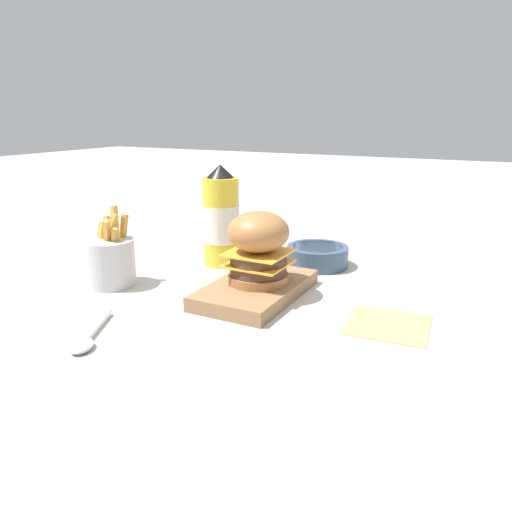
{
  "coord_description": "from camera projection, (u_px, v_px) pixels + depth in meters",
  "views": [
    {
      "loc": [
        0.71,
        0.43,
        0.32
      ],
      "look_at": [
        -0.04,
        0.04,
        0.08
      ],
      "focal_mm": 35.0,
      "sensor_mm": 36.0,
      "label": 1
    }
  ],
  "objects": [
    {
      "name": "burger",
      "position": [
        258.0,
        247.0,
        0.88
      ],
      "size": [
        0.11,
        0.11,
        0.13
      ],
      "color": "#9E6638",
      "rests_on": "serving_board"
    },
    {
      "name": "ketchup_bottle",
      "position": [
        221.0,
        219.0,
        1.07
      ],
      "size": [
        0.08,
        0.08,
        0.22
      ],
      "color": "yellow",
      "rests_on": "ground_plane"
    },
    {
      "name": "ketchup_puddle",
      "position": [
        260.0,
        258.0,
        1.13
      ],
      "size": [
        0.06,
        0.06,
        0.0
      ],
      "color": "#9E140F",
      "rests_on": "ground_plane"
    },
    {
      "name": "side_bowl",
      "position": [
        317.0,
        255.0,
        1.07
      ],
      "size": [
        0.13,
        0.13,
        0.04
      ],
      "color": "#384C66",
      "rests_on": "ground_plane"
    },
    {
      "name": "fries_basket",
      "position": [
        110.0,
        261.0,
        0.95
      ],
      "size": [
        0.09,
        0.09,
        0.15
      ],
      "color": "#B7B7BC",
      "rests_on": "ground_plane"
    },
    {
      "name": "serving_board",
      "position": [
        256.0,
        290.0,
        0.9
      ],
      "size": [
        0.24,
        0.14,
        0.03
      ],
      "color": "olive",
      "rests_on": "ground_plane"
    },
    {
      "name": "spoon",
      "position": [
        86.0,
        341.0,
        0.71
      ],
      "size": [
        0.14,
        0.08,
        0.01
      ],
      "rotation": [
        0.0,
        0.0,
        0.44
      ],
      "color": "silver",
      "rests_on": "ground_plane"
    },
    {
      "name": "ground_plane",
      "position": [
        226.0,
        301.0,
        0.88
      ],
      "size": [
        6.0,
        6.0,
        0.0
      ],
      "primitive_type": "plane",
      "color": "#B7B2A8"
    },
    {
      "name": "parchment_square",
      "position": [
        388.0,
        324.0,
        0.78
      ],
      "size": [
        0.13,
        0.13,
        0.0
      ],
      "color": "tan",
      "rests_on": "ground_plane"
    }
  ]
}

